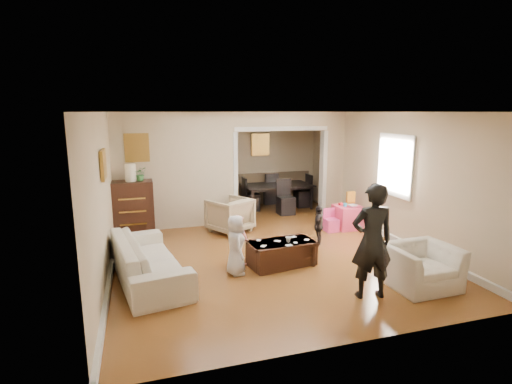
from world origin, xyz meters
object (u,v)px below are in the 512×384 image
object	(u,v)px
armchair_front	(421,267)
adult_person	(372,241)
table_lamp	(130,173)
child_toddler	(319,225)
sofa	(148,259)
coffee_table	(282,253)
child_kneel_a	(236,245)
armchair_back	(230,215)
coffee_cup	(288,239)
dresser	(133,209)
dining_table	(277,197)
play_table	(347,217)
child_kneel_b	(238,239)
cyan_cup	(345,205)

from	to	relation	value
armchair_front	adult_person	world-z (taller)	adult_person
table_lamp	adult_person	distance (m)	5.11
adult_person	child_toddler	xyz separation A→B (m)	(0.27, 2.23, -0.42)
sofa	coffee_table	bearing A→B (deg)	-101.08
adult_person	child_kneel_a	size ratio (longest dim) A/B	1.68
armchair_front	child_kneel_a	world-z (taller)	child_kneel_a
armchair_back	armchair_front	world-z (taller)	armchair_back
coffee_cup	adult_person	world-z (taller)	adult_person
dresser	child_toddler	distance (m)	3.89
table_lamp	dining_table	world-z (taller)	table_lamp
table_lamp	coffee_table	world-z (taller)	table_lamp
table_lamp	dining_table	bearing A→B (deg)	20.71
coffee_table	table_lamp	bearing A→B (deg)	135.11
sofa	dining_table	xyz separation A→B (m)	(3.52, 3.80, -0.01)
armchair_back	play_table	size ratio (longest dim) A/B	1.52
dining_table	child_kneel_b	world-z (taller)	child_kneel_b
armchair_front	child_kneel_a	size ratio (longest dim) A/B	1.00
play_table	child_kneel_a	size ratio (longest dim) A/B	0.56
table_lamp	coffee_cup	xyz separation A→B (m)	(2.55, -2.49, -0.90)
table_lamp	child_kneel_a	bearing A→B (deg)	-58.32
coffee_cup	play_table	distance (m)	2.68
coffee_cup	child_toddler	world-z (taller)	child_toddler
coffee_cup	child_kneel_a	xyz separation A→B (m)	(-0.95, -0.10, 0.03)
adult_person	child_kneel_b	bearing A→B (deg)	-42.17
armchair_back	play_table	xyz separation A→B (m)	(2.60, -0.54, -0.11)
cyan_cup	adult_person	xyz separation A→B (m)	(-1.31, -3.05, 0.26)
play_table	cyan_cup	distance (m)	0.32
play_table	adult_person	world-z (taller)	adult_person
armchair_front	child_toddler	distance (m)	2.26
armchair_back	child_kneel_b	distance (m)	1.88
child_kneel_a	cyan_cup	bearing A→B (deg)	-59.15
adult_person	child_kneel_b	xyz separation A→B (m)	(-1.48, 1.78, -0.40)
sofa	coffee_cup	size ratio (longest dim) A/B	23.95
coffee_cup	child_kneel_a	world-z (taller)	child_kneel_a
armchair_back	child_kneel_b	bearing A→B (deg)	50.68
child_kneel_b	child_toddler	size ratio (longest dim) A/B	1.06
armchair_front	play_table	world-z (taller)	armchair_front
dresser	cyan_cup	bearing A→B (deg)	-10.77
table_lamp	play_table	size ratio (longest dim) A/B	0.66
armchair_back	table_lamp	distance (m)	2.27
armchair_back	dining_table	distance (m)	2.42
armchair_back	dining_table	size ratio (longest dim) A/B	0.44
coffee_table	cyan_cup	distance (m)	2.64
cyan_cup	dining_table	distance (m)	2.42
coffee_cup	dresser	bearing A→B (deg)	135.68
dresser	child_kneel_b	xyz separation A→B (m)	(1.75, -2.14, -0.16)
child_toddler	armchair_back	bearing A→B (deg)	-93.41
coffee_table	play_table	size ratio (longest dim) A/B	2.05
child_kneel_a	table_lamp	bearing A→B (deg)	32.14
child_kneel_a	dining_table	bearing A→B (deg)	-27.83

